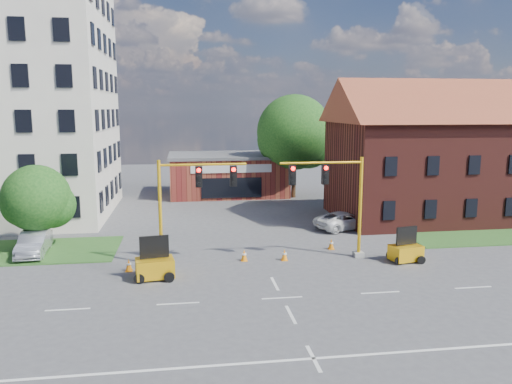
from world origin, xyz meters
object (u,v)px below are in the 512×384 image
Objects in this scene: signal_mast_west at (189,199)px; signal_mast_east at (334,195)px; trailer_east at (406,251)px; pickup_white at (344,220)px; trailer_west at (155,266)px.

signal_mast_east is (8.71, 0.00, 0.00)m from signal_mast_west.
signal_mast_east reaches higher than trailer_east.
signal_mast_east reaches higher than pickup_white.
trailer_west is 1.11× the size of trailer_east.
trailer_east is 8.49m from pickup_white.
signal_mast_west is 13.30m from trailer_east.
signal_mast_east is 3.04× the size of trailer_east.
trailer_west is at bearing 171.65° from trailer_east.
trailer_west is 16.58m from pickup_white.
trailer_west is 14.76m from trailer_east.
trailer_west is (-1.90, -2.28, -3.21)m from signal_mast_west.
trailer_west is at bearing 101.97° from pickup_white.
signal_mast_west is 1.30× the size of pickup_white.
signal_mast_west is 4.37m from trailer_west.
trailer_east is at bearing -4.77° from trailer_west.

